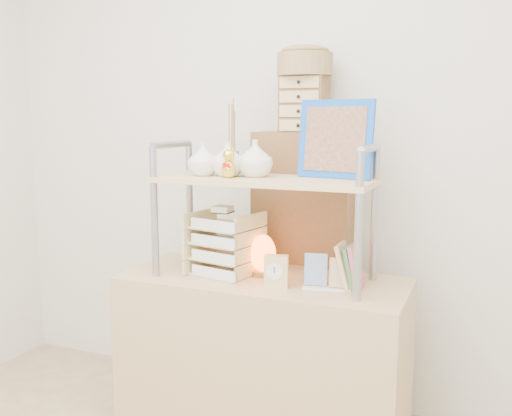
{
  "coord_description": "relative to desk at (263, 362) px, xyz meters",
  "views": [
    {
      "loc": [
        0.87,
        -0.95,
        1.41
      ],
      "look_at": [
        -0.03,
        1.2,
        1.04
      ],
      "focal_mm": 40.0,
      "sensor_mm": 36.0,
      "label": 1
    }
  ],
  "objects": [
    {
      "name": "room_shell",
      "position": [
        0.0,
        -0.81,
        1.32
      ],
      "size": [
        3.42,
        3.41,
        2.61
      ],
      "color": "silver",
      "rests_on": "ground"
    },
    {
      "name": "hutch",
      "position": [
        -0.02,
        0.01,
        0.81
      ],
      "size": [
        0.9,
        0.34,
        0.74
      ],
      "color": "#8F929C",
      "rests_on": "desk"
    },
    {
      "name": "postcard_stand",
      "position": [
        0.29,
        -0.05,
        0.41
      ],
      "size": [
        0.2,
        0.09,
        0.14
      ],
      "color": "white",
      "rests_on": "desk"
    },
    {
      "name": "woven_basket",
      "position": [
        0.06,
        0.35,
        1.28
      ],
      "size": [
        0.25,
        0.25,
        0.1
      ],
      "primitive_type": "cylinder",
      "color": "brown",
      "rests_on": "drawer_chest"
    },
    {
      "name": "letter_tray",
      "position": [
        -0.18,
        -0.01,
        0.49
      ],
      "size": [
        0.28,
        0.27,
        0.3
      ],
      "color": "tan",
      "rests_on": "desk"
    },
    {
      "name": "desk",
      "position": [
        0.0,
        0.0,
        0.0
      ],
      "size": [
        1.2,
        0.5,
        0.75
      ],
      "primitive_type": "cube",
      "color": "tan",
      "rests_on": "ground"
    },
    {
      "name": "salt_lamp",
      "position": [
        -0.02,
        0.04,
        0.47
      ],
      "size": [
        0.12,
        0.11,
        0.18
      ],
      "color": "brown",
      "rests_on": "desk"
    },
    {
      "name": "cabinet",
      "position": [
        0.06,
        0.37,
        0.3
      ],
      "size": [
        0.46,
        0.26,
        1.35
      ],
      "primitive_type": "cube",
      "rotation": [
        0.0,
        0.0,
        0.04
      ],
      "color": "brown",
      "rests_on": "ground"
    },
    {
      "name": "drawer_chest",
      "position": [
        0.06,
        0.35,
        1.1
      ],
      "size": [
        0.2,
        0.16,
        0.25
      ],
      "color": "brown",
      "rests_on": "cabinet"
    },
    {
      "name": "desk_clock",
      "position": [
        0.1,
        -0.11,
        0.44
      ],
      "size": [
        0.1,
        0.06,
        0.13
      ],
      "color": "tan",
      "rests_on": "desk"
    }
  ]
}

